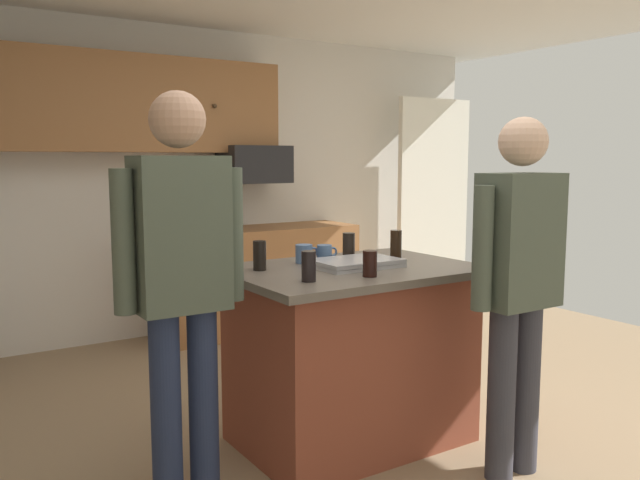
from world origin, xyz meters
TOP-DOWN VIEW (x-y plane):
  - floor at (0.00, 0.00)m, footprint 7.04×7.04m
  - back_wall at (0.00, 2.80)m, footprint 6.40×0.10m
  - french_door_window_panel at (2.60, 2.40)m, footprint 0.90×0.06m
  - cabinet_run_upper at (-0.40, 2.60)m, footprint 2.40×0.38m
  - cabinet_run_lower at (0.60, 2.48)m, footprint 1.80×0.63m
  - microwave_over_range at (0.60, 2.50)m, footprint 0.56×0.40m
  - kitchen_island at (-0.05, 0.14)m, footprint 1.28×0.91m
  - person_guest_by_door at (0.37, -0.59)m, footprint 0.57×0.22m
  - person_guest_right at (-1.03, -0.00)m, footprint 0.57×0.23m
  - glass_pilsner at (-0.50, 0.31)m, footprint 0.07×0.07m
  - mug_blue_stoneware at (-0.08, 0.35)m, footprint 0.12×0.08m
  - glass_short_whisky at (0.11, 0.40)m, footprint 0.07×0.07m
  - mug_ceramic_white at (-0.19, 0.38)m, footprint 0.13×0.09m
  - tumbler_amber at (-0.14, -0.14)m, footprint 0.07×0.07m
  - glass_dark_ale at (0.30, 0.20)m, footprint 0.06×0.06m
  - glass_stout_tall at (-0.45, -0.09)m, footprint 0.07×0.07m
  - serving_tray at (-0.04, 0.12)m, footprint 0.44×0.30m

SIDE VIEW (x-z plane):
  - floor at x=0.00m, z-range 0.00..0.00m
  - cabinet_run_lower at x=0.60m, z-range 0.00..0.90m
  - kitchen_island at x=-0.05m, z-range 0.01..0.95m
  - serving_tray at x=-0.04m, z-range 0.94..0.98m
  - person_guest_by_door at x=0.37m, z-range 0.13..1.82m
  - mug_blue_stoneware at x=-0.08m, z-range 0.94..1.03m
  - mug_ceramic_white at x=-0.19m, z-range 0.94..1.04m
  - tumbler_amber at x=-0.14m, z-range 0.94..1.07m
  - glass_stout_tall at x=-0.45m, z-range 0.94..1.08m
  - glass_short_whisky at x=0.11m, z-range 0.94..1.08m
  - glass_pilsner at x=-0.50m, z-range 0.94..1.09m
  - glass_dark_ale at x=0.30m, z-range 0.94..1.11m
  - person_guest_right at x=-1.03m, z-range 0.15..1.92m
  - french_door_window_panel at x=2.60m, z-range 0.10..2.10m
  - back_wall at x=0.00m, z-range 0.00..2.60m
  - microwave_over_range at x=0.60m, z-range 1.29..1.61m
  - cabinet_run_upper at x=-0.40m, z-range 1.55..2.30m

